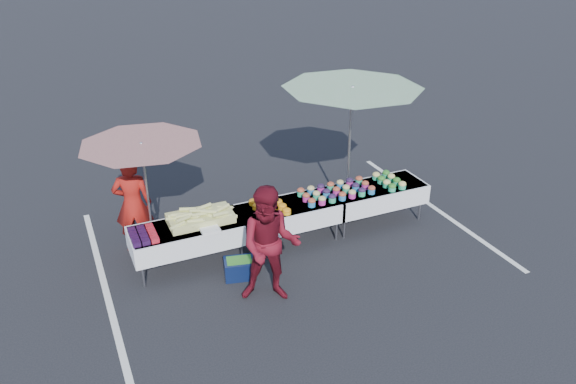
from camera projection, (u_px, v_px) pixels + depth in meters
name	position (u px, v px, depth m)	size (l,w,h in m)	color
ground	(288.00, 242.00, 10.08)	(80.00, 80.00, 0.00)	black
stripe_left	(104.00, 285.00, 8.91)	(0.10, 5.00, 0.00)	silver
stripe_right	(433.00, 207.00, 11.25)	(0.10, 5.00, 0.00)	silver
table_left	(188.00, 235.00, 9.16)	(1.86, 0.81, 0.75)	white
table_center	(288.00, 213.00, 9.81)	(1.86, 0.81, 0.75)	white
table_right	(376.00, 194.00, 10.47)	(1.86, 0.81, 0.75)	white
berry_punnets	(143.00, 235.00, 8.76)	(0.40, 0.54, 0.08)	black
corn_pile	(201.00, 217.00, 9.17)	(1.16, 0.57, 0.26)	#BFC665
plastic_bags	(210.00, 230.00, 8.94)	(0.30, 0.25, 0.05)	white
carrot_bowls	(270.00, 206.00, 9.58)	(0.55, 0.69, 0.11)	orange
potato_cups	(336.00, 191.00, 10.05)	(1.34, 0.58, 0.16)	#2676B5
bean_baskets	(389.00, 180.00, 10.45)	(0.36, 0.68, 0.15)	#2AAB73
vendor	(133.00, 204.00, 9.49)	(0.64, 0.42, 1.76)	maroon
customer	(270.00, 245.00, 8.22)	(0.91, 0.71, 1.87)	maroon
umbrella_left	(142.00, 153.00, 8.98)	(2.37, 2.37, 2.04)	black
umbrella_right	(352.00, 99.00, 9.93)	(3.15, 3.15, 2.58)	black
storage_bin	(240.00, 268.00, 9.05)	(0.56, 0.46, 0.32)	#0B1638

